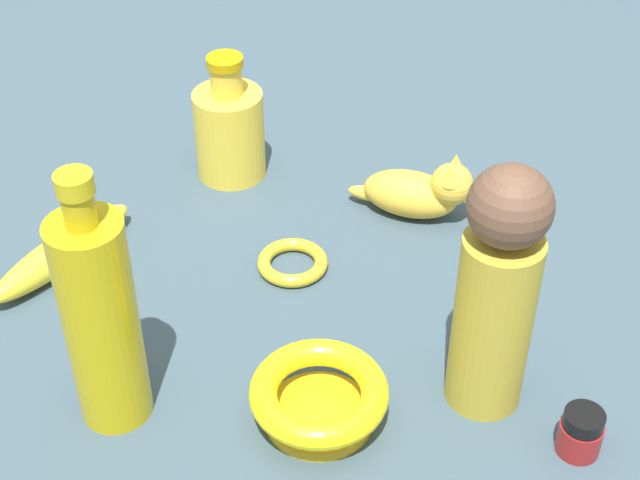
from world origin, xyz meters
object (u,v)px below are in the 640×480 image
bottle_tall (101,319)px  person_figure_adult (497,292)px  bottle_short (229,129)px  banana (63,251)px  bangle (293,262)px  cat_figurine (420,191)px  bowl (319,397)px  nail_polish_jar (581,432)px

bottle_tall → person_figure_adult: bearing=-1.6°
bottle_short → person_figure_adult: (0.23, -0.39, 0.07)m
bottle_short → person_figure_adult: person_figure_adult is taller
banana → bangle: size_ratio=2.54×
banana → cat_figurine: (0.41, 0.06, 0.01)m
cat_figurine → banana: bearing=-171.4°
banana → person_figure_adult: size_ratio=0.77×
banana → person_figure_adult: bearing=101.0°
banana → bowl: 0.36m
bottle_tall → bottle_short: size_ratio=1.65×
banana → bottle_tall: (0.08, -0.22, 0.09)m
bowl → bangle: 0.22m
cat_figurine → person_figure_adult: person_figure_adult is taller
bottle_tall → bangle: bottle_tall is taller
bowl → person_figure_adult: bearing=6.7°
banana → nail_polish_jar: (0.49, -0.30, 0.00)m
bottle_tall → bottle_short: bottle_tall is taller
bowl → bottle_tall: bearing=171.5°
bottle_short → bowl: bearing=-79.4°
nail_polish_jar → bottle_short: bearing=123.2°
banana → bottle_tall: bearing=58.5°
bangle → bottle_short: bottle_short is taller
bowl → bottle_short: (-0.08, 0.41, 0.03)m
bangle → nail_polish_jar: size_ratio=1.68×
bangle → bottle_short: (-0.07, 0.19, 0.06)m
banana → bowl: bearing=86.4°
cat_figurine → bangle: bearing=-150.9°
banana → bottle_short: size_ratio=1.24×
bottle_tall → nail_polish_jar: (0.42, -0.08, -0.09)m
cat_figurine → bangle: 0.18m
person_figure_adult → banana: bearing=151.8°
bowl → nail_polish_jar: size_ratio=2.74×
bangle → person_figure_adult: person_figure_adult is taller
bowl → bottle_tall: (-0.19, 0.03, 0.08)m
banana → person_figure_adult: person_figure_adult is taller
banana → cat_figurine: bearing=137.8°
person_figure_adult → nail_polish_jar: (0.07, -0.07, -0.11)m
bottle_tall → bottle_short: 0.40m
bottle_tall → person_figure_adult: bottle_tall is taller
bowl → nail_polish_jar: (0.23, -0.05, -0.01)m
bottle_short → person_figure_adult: bearing=-59.3°
bowl → nail_polish_jar: 0.24m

